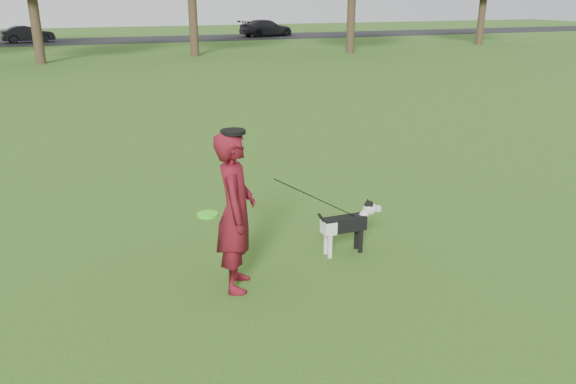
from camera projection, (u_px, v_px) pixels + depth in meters
name	position (u px, v px, depth m)	size (l,w,h in m)	color
ground	(332.00, 271.00, 6.97)	(120.00, 120.00, 0.00)	#285116
road	(104.00, 41.00, 42.18)	(120.00, 7.00, 0.02)	black
man	(236.00, 212.00, 6.30)	(0.68, 0.45, 1.87)	#5C0D1C
dog	(349.00, 222.00, 7.34)	(0.93, 0.19, 0.71)	black
car_mid	(28.00, 34.00, 40.21)	(1.23, 3.52, 1.16)	black
car_right	(266.00, 28.00, 46.33)	(1.86, 4.58, 1.33)	#242228
man_held_items	(319.00, 199.00, 6.81)	(2.23, 0.63, 1.40)	#3EF01E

